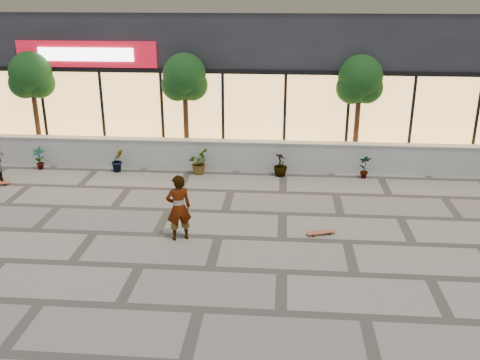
# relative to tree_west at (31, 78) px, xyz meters

# --- Properties ---
(ground) EXTENTS (80.00, 80.00, 0.00)m
(ground) POSITION_rel_tree_west_xyz_m (9.00, -7.70, -2.99)
(ground) COLOR gray
(ground) RESTS_ON ground
(planter_wall) EXTENTS (22.00, 0.42, 1.04)m
(planter_wall) POSITION_rel_tree_west_xyz_m (9.00, -0.70, -2.46)
(planter_wall) COLOR beige
(planter_wall) RESTS_ON ground
(retail_building) EXTENTS (24.00, 9.17, 8.50)m
(retail_building) POSITION_rel_tree_west_xyz_m (9.00, 4.79, 1.26)
(retail_building) COLOR black
(retail_building) RESTS_ON ground
(shrub_a) EXTENTS (0.43, 0.29, 0.81)m
(shrub_a) POSITION_rel_tree_west_xyz_m (0.50, -1.25, -2.58)
(shrub_a) COLOR #133410
(shrub_a) RESTS_ON ground
(shrub_b) EXTENTS (0.57, 0.57, 0.81)m
(shrub_b) POSITION_rel_tree_west_xyz_m (3.30, -1.25, -2.58)
(shrub_b) COLOR #133410
(shrub_b) RESTS_ON ground
(shrub_c) EXTENTS (0.68, 0.77, 0.81)m
(shrub_c) POSITION_rel_tree_west_xyz_m (6.10, -1.25, -2.58)
(shrub_c) COLOR #133410
(shrub_c) RESTS_ON ground
(shrub_d) EXTENTS (0.64, 0.64, 0.81)m
(shrub_d) POSITION_rel_tree_west_xyz_m (8.90, -1.25, -2.58)
(shrub_d) COLOR #133410
(shrub_d) RESTS_ON ground
(shrub_e) EXTENTS (0.46, 0.35, 0.81)m
(shrub_e) POSITION_rel_tree_west_xyz_m (11.70, -1.25, -2.58)
(shrub_e) COLOR #133410
(shrub_e) RESTS_ON ground
(tree_west) EXTENTS (1.60, 1.50, 3.92)m
(tree_west) POSITION_rel_tree_west_xyz_m (0.00, 0.00, 0.00)
(tree_west) COLOR #482E1A
(tree_west) RESTS_ON ground
(tree_midwest) EXTENTS (1.60, 1.50, 3.92)m
(tree_midwest) POSITION_rel_tree_west_xyz_m (5.50, 0.00, 0.00)
(tree_midwest) COLOR #482E1A
(tree_midwest) RESTS_ON ground
(tree_mideast) EXTENTS (1.60, 1.50, 3.92)m
(tree_mideast) POSITION_rel_tree_west_xyz_m (11.50, 0.00, 0.00)
(tree_mideast) COLOR #482E1A
(tree_mideast) RESTS_ON ground
(skater_center) EXTENTS (0.74, 0.62, 1.72)m
(skater_center) POSITION_rel_tree_west_xyz_m (6.40, -6.24, -2.12)
(skater_center) COLOR silver
(skater_center) RESTS_ON ground
(skateboard_center) EXTENTS (0.78, 0.42, 0.09)m
(skateboard_center) POSITION_rel_tree_west_xyz_m (9.99, -5.72, -2.91)
(skateboard_center) COLOR brown
(skateboard_center) RESTS_ON ground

